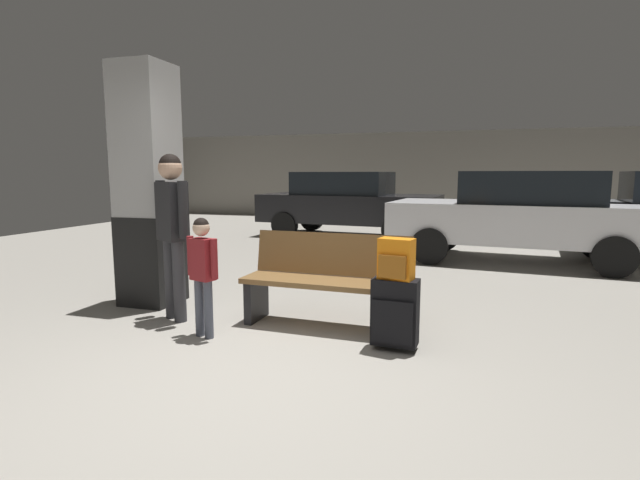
{
  "coord_description": "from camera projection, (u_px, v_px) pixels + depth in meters",
  "views": [
    {
      "loc": [
        1.45,
        -2.96,
        1.47
      ],
      "look_at": [
        0.16,
        1.3,
        0.85
      ],
      "focal_mm": 26.85,
      "sensor_mm": 36.0,
      "label": 1
    }
  ],
  "objects": [
    {
      "name": "adult",
      "position": [
        172.0,
        219.0,
        4.72
      ],
      "size": [
        0.5,
        0.34,
        1.66
      ],
      "color": "#38383D",
      "rests_on": "ground_plane"
    },
    {
      "name": "bench",
      "position": [
        326.0,
        281.0,
        4.63
      ],
      "size": [
        1.62,
        0.59,
        0.89
      ],
      "color": "brown",
      "rests_on": "ground_plane"
    },
    {
      "name": "backpack_bright",
      "position": [
        396.0,
        259.0,
        3.93
      ],
      "size": [
        0.31,
        0.24,
        0.34
      ],
      "color": "orange",
      "rests_on": "suitcase"
    },
    {
      "name": "garage_back_wall",
      "position": [
        419.0,
        176.0,
        15.42
      ],
      "size": [
        18.0,
        0.12,
        2.8
      ],
      "primitive_type": "cube",
      "color": "gray",
      "rests_on": "ground_plane"
    },
    {
      "name": "parked_car_near",
      "position": [
        521.0,
        214.0,
        7.93
      ],
      "size": [
        4.25,
        2.12,
        1.51
      ],
      "color": "silver",
      "rests_on": "ground_plane"
    },
    {
      "name": "suitcase",
      "position": [
        395.0,
        312.0,
        3.99
      ],
      "size": [
        0.39,
        0.25,
        0.6
      ],
      "color": "black",
      "rests_on": "ground_plane"
    },
    {
      "name": "ground_plane",
      "position": [
        362.0,
        275.0,
        7.22
      ],
      "size": [
        18.0,
        18.0,
        0.1
      ],
      "primitive_type": "cube",
      "color": "gray"
    },
    {
      "name": "structural_pillar",
      "position": [
        148.0,
        188.0,
        5.33
      ],
      "size": [
        0.57,
        0.57,
        2.65
      ],
      "color": "black",
      "rests_on": "ground_plane"
    },
    {
      "name": "parked_car_far",
      "position": [
        348.0,
        202.0,
        11.18
      ],
      "size": [
        4.24,
        2.08,
        1.51
      ],
      "color": "black",
      "rests_on": "ground_plane"
    },
    {
      "name": "child",
      "position": [
        202.0,
        264.0,
        4.25
      ],
      "size": [
        0.35,
        0.25,
        1.09
      ],
      "color": "#4C5160",
      "rests_on": "ground_plane"
    }
  ]
}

